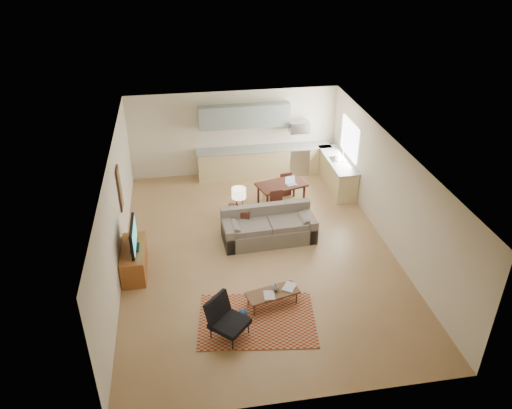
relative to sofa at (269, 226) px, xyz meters
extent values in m
plane|color=#966F45|center=(-0.35, -0.43, -0.42)|extent=(9.00, 9.00, 0.00)
plane|color=white|center=(-0.35, -0.43, 2.28)|extent=(9.00, 9.00, 0.00)
plane|color=beige|center=(-0.35, 4.07, 0.93)|extent=(6.50, 0.00, 6.50)
plane|color=beige|center=(-0.35, -4.93, 0.93)|extent=(6.50, 0.00, 6.50)
plane|color=beige|center=(-3.60, -0.43, 0.93)|extent=(0.00, 9.00, 9.00)
plane|color=beige|center=(2.90, -0.43, 0.93)|extent=(0.00, 9.00, 9.00)
cube|color=#A5A8AD|center=(1.65, 3.75, 0.03)|extent=(0.62, 0.62, 0.90)
cube|color=#A5A8AD|center=(1.65, 3.77, 1.13)|extent=(0.62, 0.40, 0.35)
cube|color=gray|center=(-0.05, 3.90, 1.53)|extent=(2.80, 0.34, 0.70)
cube|color=white|center=(2.88, 2.57, 1.13)|extent=(0.02, 1.40, 1.05)
cube|color=maroon|center=(-0.78, -2.88, -0.41)|extent=(2.56, 1.93, 0.02)
imported|color=maroon|center=(-0.58, -2.55, -0.07)|extent=(0.28, 0.34, 0.03)
imported|color=navy|center=(-0.10, -2.29, -0.08)|extent=(0.55, 0.55, 0.03)
imported|color=black|center=(-0.30, -2.39, 0.00)|extent=(0.19, 0.19, 0.17)
imported|color=beige|center=(2.48, 2.42, 0.59)|extent=(0.10, 0.10, 0.19)
camera|label=1|loc=(-2.05, -10.47, 6.73)|focal=35.00mm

